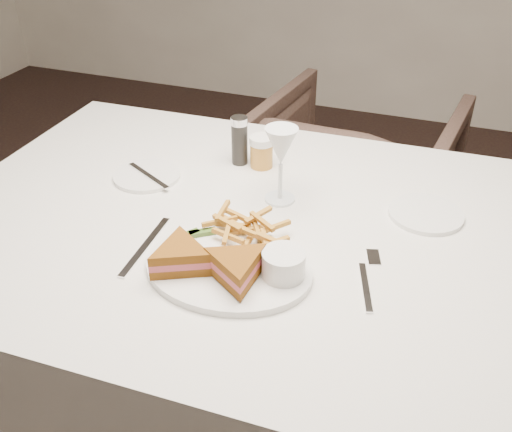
{
  "coord_description": "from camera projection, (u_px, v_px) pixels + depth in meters",
  "views": [
    {
      "loc": [
        0.59,
        -0.9,
        1.43
      ],
      "look_at": [
        0.26,
        -0.0,
        0.8
      ],
      "focal_mm": 40.0,
      "sensor_mm": 36.0,
      "label": 1
    }
  ],
  "objects": [
    {
      "name": "ground",
      "position": [
        172.0,
        427.0,
        1.66
      ],
      "size": [
        5.0,
        5.0,
        0.0
      ],
      "primitive_type": "plane",
      "color": "black",
      "rests_on": "ground"
    },
    {
      "name": "table",
      "position": [
        263.0,
        348.0,
        1.41
      ],
      "size": [
        1.46,
        0.99,
        0.75
      ],
      "primitive_type": "cube",
      "rotation": [
        0.0,
        0.0,
        0.03
      ],
      "color": "silver",
      "rests_on": "ground"
    },
    {
      "name": "chair_far",
      "position": [
        353.0,
        176.0,
        2.18
      ],
      "size": [
        0.77,
        0.73,
        0.71
      ],
      "primitive_type": "imported",
      "rotation": [
        0.0,
        0.0,
        3.02
      ],
      "color": "#4A362E",
      "rests_on": "ground"
    },
    {
      "name": "table_setting",
      "position": [
        245.0,
        225.0,
        1.14
      ],
      "size": [
        0.81,
        0.57,
        0.18
      ],
      "color": "white",
      "rests_on": "table"
    }
  ]
}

